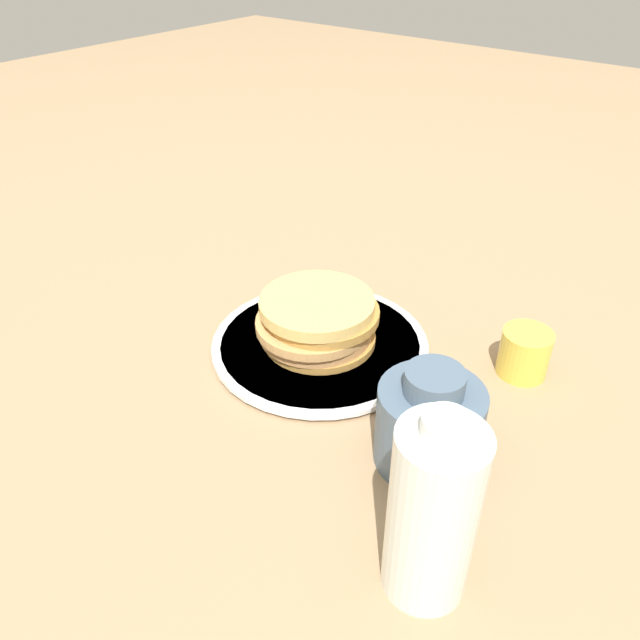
{
  "coord_description": "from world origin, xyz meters",
  "views": [
    {
      "loc": [
        0.39,
        -0.5,
        0.51
      ],
      "look_at": [
        -0.02,
        0.03,
        0.05
      ],
      "focal_mm": 35.0,
      "sensor_mm": 36.0,
      "label": 1
    }
  ],
  "objects_px": {
    "cream_jug": "(429,423)",
    "water_bottle_near": "(433,513)",
    "pancake_stack": "(317,320)",
    "plate": "(320,344)",
    "juice_glass": "(524,353)"
  },
  "relations": [
    {
      "from": "cream_jug",
      "to": "water_bottle_near",
      "type": "xyz_separation_m",
      "value": [
        0.07,
        -0.13,
        0.04
      ]
    },
    {
      "from": "plate",
      "to": "water_bottle_near",
      "type": "height_order",
      "value": "water_bottle_near"
    },
    {
      "from": "pancake_stack",
      "to": "juice_glass",
      "type": "height_order",
      "value": "pancake_stack"
    },
    {
      "from": "cream_jug",
      "to": "pancake_stack",
      "type": "bearing_deg",
      "value": 158.93
    },
    {
      "from": "plate",
      "to": "water_bottle_near",
      "type": "distance_m",
      "value": 0.37
    },
    {
      "from": "plate",
      "to": "juice_glass",
      "type": "bearing_deg",
      "value": 27.46
    },
    {
      "from": "pancake_stack",
      "to": "cream_jug",
      "type": "relative_size",
      "value": 1.37
    },
    {
      "from": "juice_glass",
      "to": "cream_jug",
      "type": "relative_size",
      "value": 0.53
    },
    {
      "from": "plate",
      "to": "pancake_stack",
      "type": "xyz_separation_m",
      "value": [
        -0.0,
        -0.0,
        0.04
      ]
    },
    {
      "from": "pancake_stack",
      "to": "cream_jug",
      "type": "height_order",
      "value": "cream_jug"
    },
    {
      "from": "pancake_stack",
      "to": "cream_jug",
      "type": "xyz_separation_m",
      "value": [
        0.22,
        -0.08,
        0.01
      ]
    },
    {
      "from": "plate",
      "to": "cream_jug",
      "type": "distance_m",
      "value": 0.23
    },
    {
      "from": "juice_glass",
      "to": "cream_jug",
      "type": "distance_m",
      "value": 0.21
    },
    {
      "from": "plate",
      "to": "pancake_stack",
      "type": "bearing_deg",
      "value": -178.56
    },
    {
      "from": "plate",
      "to": "cream_jug",
      "type": "xyz_separation_m",
      "value": [
        0.21,
        -0.08,
        0.04
      ]
    }
  ]
}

